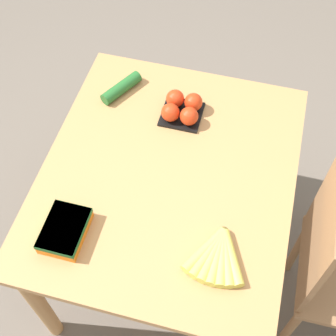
# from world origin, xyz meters

# --- Properties ---
(ground_plane) EXTENTS (12.00, 12.00, 0.00)m
(ground_plane) POSITION_xyz_m (0.00, 0.00, 0.00)
(ground_plane) COLOR #665B51
(dining_table) EXTENTS (1.06, 0.90, 0.73)m
(dining_table) POSITION_xyz_m (0.00, 0.00, 0.62)
(dining_table) COLOR #B27F4C
(dining_table) RESTS_ON ground_plane
(banana_bunch) EXTENTS (0.20, 0.21, 0.04)m
(banana_bunch) POSITION_xyz_m (0.28, 0.24, 0.75)
(banana_bunch) COLOR brown
(banana_bunch) RESTS_ON dining_table
(tomato_pack) EXTENTS (0.16, 0.16, 0.08)m
(tomato_pack) POSITION_xyz_m (-0.28, -0.02, 0.77)
(tomato_pack) COLOR black
(tomato_pack) RESTS_ON dining_table
(carrot_bag) EXTENTS (0.18, 0.13, 0.05)m
(carrot_bag) POSITION_xyz_m (0.32, -0.26, 0.76)
(carrot_bag) COLOR orange
(carrot_bag) RESTS_ON dining_table
(cucumber_near) EXTENTS (0.19, 0.13, 0.05)m
(cucumber_near) POSITION_xyz_m (-0.33, -0.28, 0.75)
(cucumber_near) COLOR #236028
(cucumber_near) RESTS_ON dining_table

